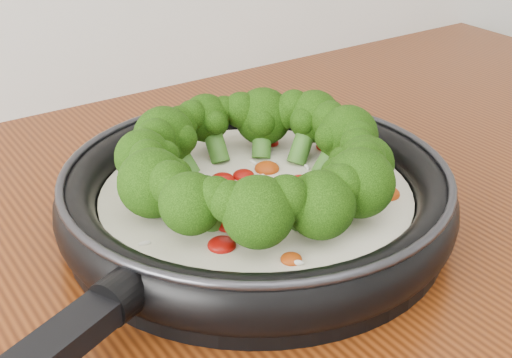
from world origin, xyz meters
TOP-DOWN VIEW (x-y plane):
  - skillet at (0.08, 1.10)m, footprint 0.59×0.48m

SIDE VIEW (x-z plane):
  - skillet at x=0.08m, z-range 0.89..0.99m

